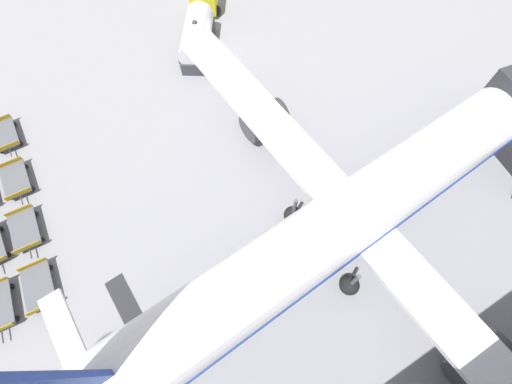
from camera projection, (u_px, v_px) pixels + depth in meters
ground_plane at (214, 54)px, 30.48m from camera, size 500.00×500.00×0.00m
airplane at (368, 204)px, 19.77m from camera, size 36.96×39.65×14.28m
fuel_tanker_primary at (199, 30)px, 29.99m from camera, size 9.35×7.04×3.09m
baggage_dolly_row_mid_a_col_a at (5, 135)px, 25.87m from camera, size 3.67×1.80×0.92m
baggage_dolly_row_mid_a_col_b at (16, 180)px, 24.11m from camera, size 3.68×1.82×0.92m
baggage_dolly_row_mid_a_col_c at (25, 230)px, 22.40m from camera, size 3.70×1.88×0.92m
baggage_dolly_row_mid_a_col_d at (39, 287)px, 20.73m from camera, size 3.71×1.91×0.92m
stand_guidance_stripe at (237, 276)px, 21.51m from camera, size 2.96×31.14×0.01m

